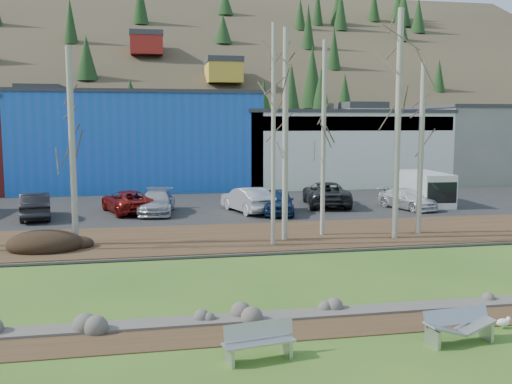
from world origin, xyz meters
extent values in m
plane|color=#325A1C|center=(0.00, 0.00, 0.00)|extent=(200.00, 200.00, 0.00)
cube|color=#382616|center=(0.00, 2.10, 0.01)|extent=(80.00, 1.80, 0.03)
cube|color=#382616|center=(0.00, 14.50, 0.07)|extent=(80.00, 7.00, 0.15)
cube|color=black|center=(0.00, 25.00, 0.07)|extent=(80.00, 14.00, 0.14)
cube|color=blue|center=(-6.00, 39.00, 4.00)|extent=(20.00, 12.00, 8.00)
cube|color=#333338|center=(-6.00, 39.00, 8.15)|extent=(20.40, 12.24, 0.30)
cube|color=silver|center=(12.00, 39.00, 3.25)|extent=(18.00, 12.00, 6.50)
cube|color=#333338|center=(12.00, 39.00, 6.65)|extent=(18.36, 12.24, 0.30)
cube|color=navy|center=(12.00, 33.10, 5.60)|extent=(17.64, 0.20, 1.20)
cube|color=slate|center=(28.00, 39.00, 3.50)|extent=(14.00, 12.00, 7.00)
cube|color=#333338|center=(28.00, 39.00, 7.15)|extent=(14.28, 12.24, 0.30)
cube|color=#ABADB0|center=(-3.56, 0.13, 0.22)|extent=(0.17, 0.55, 0.43)
cube|color=#ABADB0|center=(-2.11, 0.38, 0.22)|extent=(0.17, 0.55, 0.43)
cube|color=#ABADB0|center=(-2.80, 0.47, 0.69)|extent=(1.76, 0.42, 0.40)
cube|color=#ABADB0|center=(-2.84, 0.26, 0.44)|extent=(1.83, 0.79, 0.05)
cube|color=#ABADB0|center=(1.68, 0.24, 0.24)|extent=(0.15, 0.59, 0.47)
cube|color=#ABADB0|center=(3.27, 0.43, 0.24)|extent=(0.15, 0.59, 0.47)
cube|color=#ABADB0|center=(2.50, 0.57, 0.64)|extent=(1.94, 0.43, 0.42)
cube|color=gray|center=(2.00, 0.28, 0.43)|extent=(0.99, 0.64, 0.35)
cube|color=gray|center=(2.95, 0.39, 0.43)|extent=(0.99, 0.64, 0.35)
cylinder|color=gold|center=(4.20, 1.03, 0.05)|extent=(0.01, 0.01, 0.11)
cylinder|color=gold|center=(4.20, 1.09, 0.05)|extent=(0.01, 0.01, 0.11)
ellipsoid|color=white|center=(4.23, 1.06, 0.17)|extent=(0.38, 0.21, 0.21)
cube|color=gray|center=(4.23, 1.06, 0.22)|extent=(0.24, 0.12, 0.02)
sphere|color=white|center=(4.39, 1.05, 0.27)|extent=(0.12, 0.12, 0.12)
cone|color=gold|center=(4.47, 1.05, 0.27)|extent=(0.07, 0.04, 0.03)
ellipsoid|color=black|center=(-9.85, 13.19, 0.47)|extent=(3.26, 2.30, 0.64)
cylinder|color=#A8A096|center=(-8.65, 14.06, 4.58)|extent=(0.28, 0.28, 8.87)
cylinder|color=#A8A096|center=(1.01, 13.35, 5.08)|extent=(0.27, 0.27, 9.86)
cylinder|color=#A8A096|center=(3.13, 14.16, 4.88)|extent=(0.22, 0.22, 9.47)
cylinder|color=#A8A096|center=(0.20, 12.28, 5.09)|extent=(0.19, 0.19, 9.87)
cylinder|color=#A8A096|center=(6.33, 12.74, 5.54)|extent=(0.29, 0.29, 10.79)
cylinder|color=#A8A096|center=(8.03, 13.66, 4.38)|extent=(0.27, 0.27, 8.45)
imported|color=black|center=(-11.79, 21.82, 0.90)|extent=(2.40, 4.82, 1.52)
imported|color=maroon|center=(-6.61, 23.12, 0.84)|extent=(3.73, 5.49, 1.40)
imported|color=#A0A2A7|center=(-4.83, 22.39, 0.85)|extent=(2.52, 5.09, 1.42)
imported|color=navy|center=(2.46, 20.93, 0.90)|extent=(2.67, 4.74, 1.52)
imported|color=silver|center=(0.71, 21.91, 0.92)|extent=(2.87, 5.01, 1.56)
imported|color=#262729|center=(6.36, 23.65, 0.95)|extent=(3.57, 6.15, 1.61)
imported|color=silver|center=(11.10, 21.32, 0.78)|extent=(3.03, 4.73, 1.28)
cube|color=silver|center=(13.18, 22.96, 1.24)|extent=(2.35, 5.12, 2.19)
cube|color=black|center=(13.07, 20.98, 1.24)|extent=(2.04, 1.15, 1.36)
camera|label=1|loc=(-5.37, -12.61, 5.68)|focal=40.00mm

